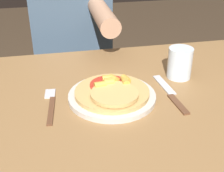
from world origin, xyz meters
name	(u,v)px	position (x,y,z in m)	size (l,w,h in m)	color
dining_table	(120,141)	(0.00, 0.00, 0.63)	(1.14, 0.80, 0.74)	olive
plate	(112,96)	(-0.01, 0.04, 0.75)	(0.24, 0.24, 0.01)	beige
pizza	(112,91)	(-0.01, 0.04, 0.77)	(0.20, 0.20, 0.04)	tan
fork	(51,103)	(-0.18, 0.05, 0.74)	(0.03, 0.18, 0.00)	brown
knife	(171,94)	(0.15, 0.03, 0.74)	(0.03, 0.22, 0.00)	brown
drinking_glass	(180,63)	(0.22, 0.13, 0.79)	(0.07, 0.07, 0.10)	silver
person_diner	(72,37)	(-0.07, 0.67, 0.70)	(0.34, 0.52, 1.20)	#2D2D38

